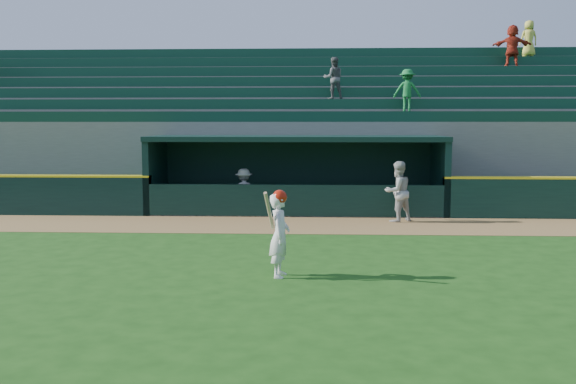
# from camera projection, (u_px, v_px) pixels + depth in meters

# --- Properties ---
(ground) EXTENTS (120.00, 120.00, 0.00)m
(ground) POSITION_uv_depth(u_px,v_px,m) (284.00, 263.00, 13.24)
(ground) COLOR #1B4611
(ground) RESTS_ON ground
(warning_track) EXTENTS (40.00, 3.00, 0.01)m
(warning_track) POSITION_uv_depth(u_px,v_px,m) (293.00, 225.00, 18.10)
(warning_track) COLOR olive
(warning_track) RESTS_ON ground
(dugout_player_front) EXTENTS (1.08, 1.02, 1.77)m
(dugout_player_front) POSITION_uv_depth(u_px,v_px,m) (398.00, 192.00, 18.65)
(dugout_player_front) COLOR #A2A29C
(dugout_player_front) RESTS_ON ground
(dugout_player_inside) EXTENTS (1.03, 0.74, 1.44)m
(dugout_player_inside) POSITION_uv_depth(u_px,v_px,m) (244.00, 191.00, 20.25)
(dugout_player_inside) COLOR #A4A49F
(dugout_player_inside) RESTS_ON ground
(dugout) EXTENTS (9.40, 2.80, 2.46)m
(dugout) POSITION_uv_depth(u_px,v_px,m) (297.00, 169.00, 21.04)
(dugout) COLOR slate
(dugout) RESTS_ON ground
(stands) EXTENTS (34.50, 6.26, 6.97)m
(stands) POSITION_uv_depth(u_px,v_px,m) (300.00, 135.00, 25.46)
(stands) COLOR slate
(stands) RESTS_ON ground
(batter_at_plate) EXTENTS (0.49, 0.78, 1.66)m
(batter_at_plate) POSITION_uv_depth(u_px,v_px,m) (280.00, 233.00, 11.96)
(batter_at_plate) COLOR silver
(batter_at_plate) RESTS_ON ground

